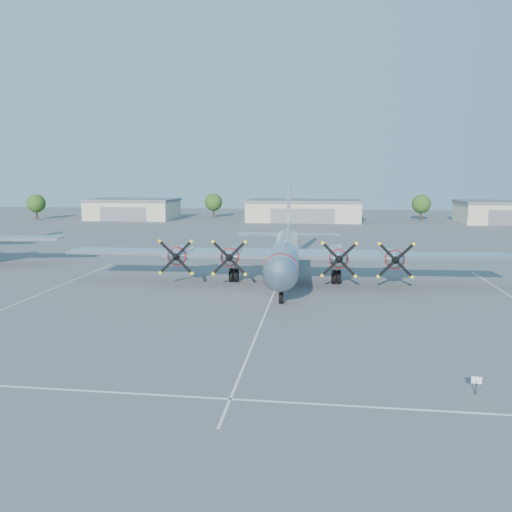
# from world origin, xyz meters

# --- Properties ---
(ground) EXTENTS (260.00, 260.00, 0.00)m
(ground) POSITION_xyz_m (0.00, 0.00, 0.00)
(ground) COLOR #4E4E50
(ground) RESTS_ON ground
(parking_lines) EXTENTS (60.00, 50.08, 0.01)m
(parking_lines) POSITION_xyz_m (0.00, -1.75, 0.01)
(parking_lines) COLOR silver
(parking_lines) RESTS_ON ground
(hangar_west) EXTENTS (22.60, 14.60, 5.40)m
(hangar_west) POSITION_xyz_m (-45.00, 81.96, 2.71)
(hangar_west) COLOR beige
(hangar_west) RESTS_ON ground
(hangar_center) EXTENTS (28.60, 14.60, 5.40)m
(hangar_center) POSITION_xyz_m (0.00, 81.96, 2.71)
(hangar_center) COLOR beige
(hangar_center) RESTS_ON ground
(hangar_east) EXTENTS (20.60, 14.60, 5.40)m
(hangar_east) POSITION_xyz_m (48.00, 81.96, 2.71)
(hangar_east) COLOR beige
(hangar_east) RESTS_ON ground
(tree_far_west) EXTENTS (4.80, 4.80, 6.64)m
(tree_far_west) POSITION_xyz_m (-70.00, 78.00, 4.22)
(tree_far_west) COLOR #382619
(tree_far_west) RESTS_ON ground
(tree_west) EXTENTS (4.80, 4.80, 6.64)m
(tree_west) POSITION_xyz_m (-25.00, 90.00, 4.22)
(tree_west) COLOR #382619
(tree_west) RESTS_ON ground
(tree_east) EXTENTS (4.80, 4.80, 6.64)m
(tree_east) POSITION_xyz_m (30.00, 88.00, 4.22)
(tree_east) COLOR #382619
(tree_east) RESTS_ON ground
(main_bomber_b29) EXTENTS (46.69, 32.84, 10.08)m
(main_bomber_b29) POSITION_xyz_m (0.60, 8.14, 0.00)
(main_bomber_b29) COLOR silver
(main_bomber_b29) RESTS_ON ground
(info_placard) EXTENTS (0.51, 0.09, 0.97)m
(info_placard) POSITION_xyz_m (12.30, -19.89, 0.68)
(info_placard) COLOR black
(info_placard) RESTS_ON ground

